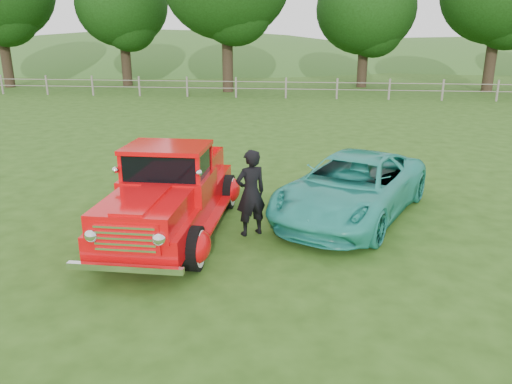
# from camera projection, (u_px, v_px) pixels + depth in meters

# --- Properties ---
(ground) EXTENTS (140.00, 140.00, 0.00)m
(ground) POSITION_uv_depth(u_px,v_px,m) (213.00, 253.00, 8.94)
(ground) COLOR #264713
(ground) RESTS_ON ground
(distant_hills) EXTENTS (116.00, 60.00, 18.00)m
(distant_hills) POSITION_uv_depth(u_px,v_px,m) (271.00, 97.00, 67.00)
(distant_hills) COLOR #3A6224
(distant_hills) RESTS_ON ground
(fence_line) EXTENTS (48.00, 0.12, 1.20)m
(fence_line) POSITION_uv_depth(u_px,v_px,m) (286.00, 88.00, 29.55)
(fence_line) COLOR gray
(fence_line) RESTS_ON ground
(tree_mid_west) EXTENTS (6.40, 6.40, 8.46)m
(tree_mid_west) POSITION_uv_depth(u_px,v_px,m) (122.00, 5.00, 35.03)
(tree_mid_west) COLOR black
(tree_mid_west) RESTS_ON ground
(tree_near_east) EXTENTS (6.80, 6.80, 8.33)m
(tree_near_east) POSITION_uv_depth(u_px,v_px,m) (366.00, 9.00, 34.19)
(tree_near_east) COLOR black
(tree_near_east) RESTS_ON ground
(red_pickup) EXTENTS (2.25, 5.00, 1.78)m
(red_pickup) POSITION_uv_depth(u_px,v_px,m) (170.00, 194.00, 9.63)
(red_pickup) COLOR black
(red_pickup) RESTS_ON ground
(teal_sedan) EXTENTS (3.91, 5.19, 1.31)m
(teal_sedan) POSITION_uv_depth(u_px,v_px,m) (352.00, 187.00, 10.57)
(teal_sedan) COLOR teal
(teal_sedan) RESTS_ON ground
(man) EXTENTS (0.74, 0.68, 1.70)m
(man) POSITION_uv_depth(u_px,v_px,m) (251.00, 193.00, 9.53)
(man) COLOR black
(man) RESTS_ON ground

